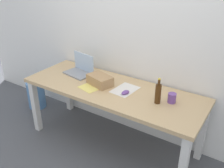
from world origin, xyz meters
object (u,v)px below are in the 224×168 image
Objects in this scene: cardboard_box at (100,80)px; water_cooler_jug at (36,94)px; laptop_left at (80,69)px; coffee_mug at (172,98)px; computer_mouse at (125,92)px; beer_bottle at (158,93)px; desk at (112,95)px.

cardboard_box is 0.62× the size of water_cooler_jug.
coffee_mug is at bearing -2.35° from laptop_left.
laptop_left is 0.74m from computer_mouse.
water_cooler_jug is (-0.84, -0.03, -0.58)m from laptop_left.
beer_bottle is 0.15m from coffee_mug.
laptop_left is 3.83× the size of coffee_mug.
water_cooler_jug is (-1.22, 0.08, -0.58)m from cardboard_box.
coffee_mug is 0.21× the size of water_cooler_jug.
desk is at bearing -3.39° from water_cooler_jug.
cardboard_box reaches higher than water_cooler_jug.
computer_mouse is 1.05× the size of coffee_mug.
computer_mouse is at bearing -177.81° from beer_bottle.
laptop_left is at bearing 178.55° from computer_mouse.
laptop_left is 0.39m from cardboard_box.
coffee_mug is at bearing -0.43° from water_cooler_jug.
cardboard_box is (0.38, -0.11, 0.00)m from laptop_left.
beer_bottle is at bearing -142.58° from coffee_mug.
water_cooler_jug is at bearing 176.61° from desk.
beer_bottle reaches higher than desk.
water_cooler_jug is (-2.02, 0.02, -0.58)m from coffee_mug.
water_cooler_jug is at bearing -174.10° from computer_mouse.
desk is 19.87× the size of computer_mouse.
beer_bottle reaches higher than water_cooler_jug.
cardboard_box is at bearing 179.78° from desk.
computer_mouse is (-0.35, -0.01, -0.09)m from beer_bottle.
coffee_mug is (0.46, 0.10, 0.03)m from computer_mouse.
beer_bottle is at bearing -7.11° from laptop_left.
laptop_left is 3.64× the size of computer_mouse.
beer_bottle is at bearing 12.24° from computer_mouse.
desk is at bearing -12.09° from laptop_left.
computer_mouse is at bearing -167.93° from coffee_mug.
desk is 0.66m from coffee_mug.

